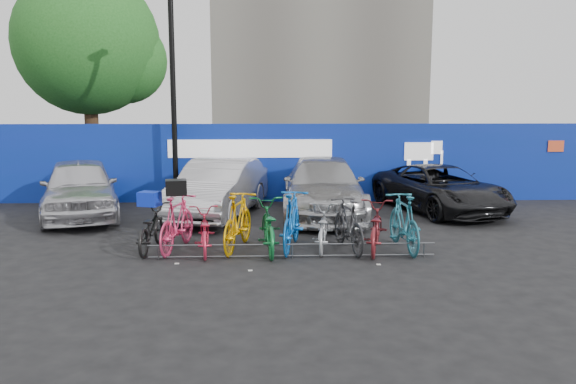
{
  "coord_description": "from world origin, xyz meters",
  "views": [
    {
      "loc": [
        -0.48,
        -11.23,
        2.97
      ],
      "look_at": [
        0.01,
        2.0,
        0.91
      ],
      "focal_mm": 35.0,
      "sensor_mm": 36.0,
      "label": 1
    }
  ],
  "objects_px": {
    "bike_6": "(322,228)",
    "bike_rack": "(292,250)",
    "car_2": "(323,187)",
    "bike_7": "(348,225)",
    "bike_4": "(268,227)",
    "tree": "(94,47)",
    "car_0": "(80,188)",
    "bike_8": "(375,227)",
    "car_1": "(219,188)",
    "car_3": "(440,189)",
    "bike_5": "(292,221)",
    "bike_3": "(238,222)",
    "bike_0": "(151,228)",
    "bike_9": "(404,222)",
    "bike_1": "(177,223)",
    "bike_2": "(204,231)",
    "lamppost": "(173,94)"
  },
  "relations": [
    {
      "from": "car_2",
      "to": "bike_0",
      "type": "xyz_separation_m",
      "value": [
        -3.91,
        -3.72,
        -0.29
      ]
    },
    {
      "from": "bike_5",
      "to": "bike_0",
      "type": "bearing_deg",
      "value": 10.27
    },
    {
      "from": "bike_4",
      "to": "bike_7",
      "type": "bearing_deg",
      "value": 176.28
    },
    {
      "from": "bike_rack",
      "to": "bike_6",
      "type": "bearing_deg",
      "value": 46.24
    },
    {
      "from": "bike_4",
      "to": "bike_8",
      "type": "relative_size",
      "value": 1.06
    },
    {
      "from": "bike_6",
      "to": "bike_7",
      "type": "distance_m",
      "value": 0.55
    },
    {
      "from": "bike_6",
      "to": "bike_8",
      "type": "bearing_deg",
      "value": 178.39
    },
    {
      "from": "bike_4",
      "to": "bike_8",
      "type": "bearing_deg",
      "value": 175.19
    },
    {
      "from": "tree",
      "to": "lamppost",
      "type": "distance_m",
      "value": 6.14
    },
    {
      "from": "bike_rack",
      "to": "car_0",
      "type": "relative_size",
      "value": 1.21
    },
    {
      "from": "car_2",
      "to": "bike_6",
      "type": "bearing_deg",
      "value": -92.99
    },
    {
      "from": "bike_rack",
      "to": "bike_1",
      "type": "distance_m",
      "value": 2.47
    },
    {
      "from": "car_1",
      "to": "bike_2",
      "type": "distance_m",
      "value": 3.82
    },
    {
      "from": "bike_4",
      "to": "bike_9",
      "type": "distance_m",
      "value": 2.79
    },
    {
      "from": "car_2",
      "to": "bike_7",
      "type": "height_order",
      "value": "car_2"
    },
    {
      "from": "bike_rack",
      "to": "bike_3",
      "type": "height_order",
      "value": "bike_3"
    },
    {
      "from": "tree",
      "to": "bike_2",
      "type": "height_order",
      "value": "tree"
    },
    {
      "from": "bike_0",
      "to": "bike_2",
      "type": "xyz_separation_m",
      "value": [
        1.11,
        -0.23,
        -0.02
      ]
    },
    {
      "from": "car_1",
      "to": "bike_1",
      "type": "distance_m",
      "value": 3.64
    },
    {
      "from": "bike_4",
      "to": "tree",
      "type": "bearing_deg",
      "value": -62.4
    },
    {
      "from": "car_1",
      "to": "car_2",
      "type": "xyz_separation_m",
      "value": [
        2.82,
        0.13,
        -0.0
      ]
    },
    {
      "from": "car_3",
      "to": "bike_0",
      "type": "distance_m",
      "value": 8.29
    },
    {
      "from": "car_1",
      "to": "car_3",
      "type": "bearing_deg",
      "value": 17.66
    },
    {
      "from": "bike_rack",
      "to": "bike_4",
      "type": "distance_m",
      "value": 0.79
    },
    {
      "from": "bike_8",
      "to": "tree",
      "type": "bearing_deg",
      "value": -36.31
    },
    {
      "from": "car_1",
      "to": "bike_0",
      "type": "xyz_separation_m",
      "value": [
        -1.09,
        -3.59,
        -0.29
      ]
    },
    {
      "from": "bike_6",
      "to": "bike_7",
      "type": "height_order",
      "value": "bike_7"
    },
    {
      "from": "car_2",
      "to": "car_0",
      "type": "bearing_deg",
      "value": -176.34
    },
    {
      "from": "lamppost",
      "to": "car_2",
      "type": "relative_size",
      "value": 1.17
    },
    {
      "from": "car_3",
      "to": "bike_4",
      "type": "distance_m",
      "value": 6.42
    },
    {
      "from": "car_0",
      "to": "car_2",
      "type": "distance_m",
      "value": 6.51
    },
    {
      "from": "bike_6",
      "to": "bike_0",
      "type": "bearing_deg",
      "value": 8.02
    },
    {
      "from": "tree",
      "to": "bike_rack",
      "type": "height_order",
      "value": "tree"
    },
    {
      "from": "bike_rack",
      "to": "bike_5",
      "type": "height_order",
      "value": "bike_5"
    },
    {
      "from": "bike_1",
      "to": "bike_6",
      "type": "relative_size",
      "value": 1.13
    },
    {
      "from": "tree",
      "to": "bike_9",
      "type": "xyz_separation_m",
      "value": [
        9.09,
        -10.12,
        -4.48
      ]
    },
    {
      "from": "bike_0",
      "to": "bike_2",
      "type": "relative_size",
      "value": 1.04
    },
    {
      "from": "bike_6",
      "to": "bike_rack",
      "type": "bearing_deg",
      "value": 54.58
    },
    {
      "from": "car_1",
      "to": "bike_1",
      "type": "xyz_separation_m",
      "value": [
        -0.55,
        -3.59,
        -0.18
      ]
    },
    {
      "from": "car_2",
      "to": "bike_9",
      "type": "height_order",
      "value": "car_2"
    },
    {
      "from": "bike_3",
      "to": "bike_6",
      "type": "distance_m",
      "value": 1.75
    },
    {
      "from": "lamppost",
      "to": "bike_9",
      "type": "bearing_deg",
      "value": -44.76
    },
    {
      "from": "bike_4",
      "to": "bike_8",
      "type": "xyz_separation_m",
      "value": [
        2.19,
        -0.02,
        -0.03
      ]
    },
    {
      "from": "bike_2",
      "to": "bike_5",
      "type": "relative_size",
      "value": 0.84
    },
    {
      "from": "tree",
      "to": "bike_1",
      "type": "relative_size",
      "value": 4.03
    },
    {
      "from": "lamppost",
      "to": "car_2",
      "type": "distance_m",
      "value": 5.17
    },
    {
      "from": "car_2",
      "to": "tree",
      "type": "bearing_deg",
      "value": 144.24
    },
    {
      "from": "bike_4",
      "to": "bike_6",
      "type": "bearing_deg",
      "value": -175.91
    },
    {
      "from": "bike_rack",
      "to": "bike_8",
      "type": "relative_size",
      "value": 2.96
    },
    {
      "from": "bike_4",
      "to": "bike_rack",
      "type": "bearing_deg",
      "value": 128.58
    }
  ]
}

